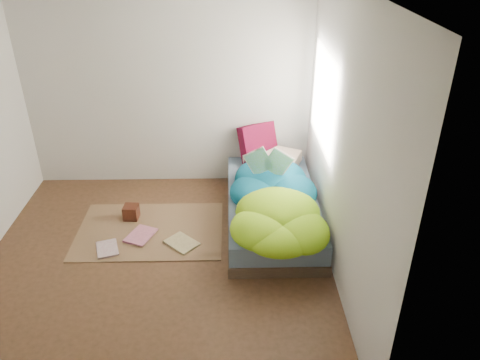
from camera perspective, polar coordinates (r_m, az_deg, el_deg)
name	(u,v)px	position (r m, az deg, el deg)	size (l,w,h in m)	color
ground	(157,262)	(4.89, -10.06, -9.80)	(3.50, 3.50, 0.00)	#402C18
room_walls	(142,110)	(4.09, -11.81, 8.32)	(3.54, 3.54, 2.62)	silver
bed	(272,208)	(5.34, 3.89, -3.46)	(1.00, 2.00, 0.34)	#35251D
duvet	(275,192)	(4.98, 4.23, -1.50)	(0.96, 1.84, 0.34)	navy
rug	(150,230)	(5.35, -10.88, -6.03)	(1.60, 1.10, 0.01)	brown
pillow_floral	(273,159)	(5.91, 3.99, 2.62)	(0.64, 0.40, 0.14)	silver
pillow_magenta	(258,143)	(5.93, 2.22, 4.57)	(0.47, 0.15, 0.47)	#46041C
open_book	(268,154)	(5.10, 3.49, 3.16)	(0.43, 0.09, 0.26)	#328B2D
wooden_box	(131,212)	(5.54, -13.12, -3.83)	(0.16, 0.16, 0.16)	#340C0B
floor_book_a	(97,251)	(5.15, -17.07, -8.25)	(0.21, 0.29, 0.02)	beige
floor_book_b	(131,233)	(5.31, -13.16, -6.32)	(0.25, 0.34, 0.03)	#CB758D
floor_book_c	(173,248)	(5.00, -8.17, -8.25)	(0.25, 0.34, 0.03)	tan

